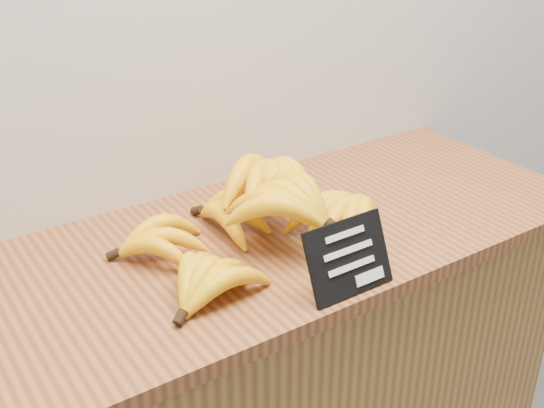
% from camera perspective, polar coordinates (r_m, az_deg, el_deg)
% --- Properties ---
extents(counter_top, '(1.37, 0.54, 0.03)m').
position_cam_1_polar(counter_top, '(1.30, -1.23, -3.29)').
color(counter_top, brown).
rests_on(counter_top, counter).
extents(chalkboard_sign, '(0.16, 0.06, 0.12)m').
position_cam_1_polar(chalkboard_sign, '(1.12, 6.44, -4.50)').
color(chalkboard_sign, black).
rests_on(chalkboard_sign, counter_top).
extents(banana_pile, '(0.51, 0.32, 0.13)m').
position_cam_1_polar(banana_pile, '(1.24, -0.86, -0.95)').
color(banana_pile, '#F3B809').
rests_on(banana_pile, counter_top).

